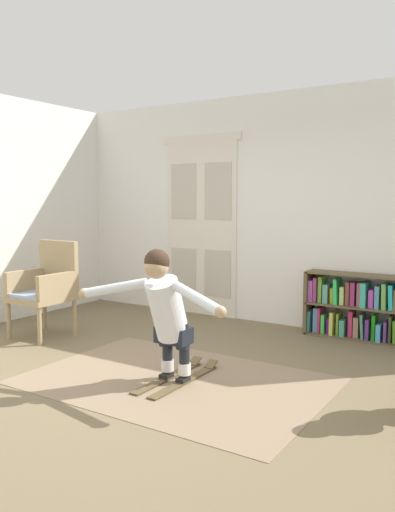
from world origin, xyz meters
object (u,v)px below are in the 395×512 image
Objects in this scene: bookshelf at (371,310)px; wicker_chair at (46,286)px; person_skier at (166,307)px; skis_pair at (178,377)px.

wicker_chair reaches higher than bookshelf.
bookshelf is 1.38× the size of wicker_chair.
wicker_chair is (-3.26, -1.79, 0.23)m from bookshelf.
wicker_chair is 0.75× the size of person_skier.
wicker_chair is 2.24m from person_skier.
skis_pair is at bearing 89.66° from person_skier.
bookshelf is 1.04× the size of person_skier.
bookshelf is 1.55× the size of skis_pair.
bookshelf is at bearing 28.74° from wicker_chair.
person_skier is at bearing -114.79° from bookshelf.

